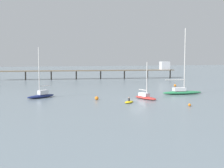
{
  "coord_description": "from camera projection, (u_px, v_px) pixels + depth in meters",
  "views": [
    {
      "loc": [
        -20.64,
        -62.57,
        9.46
      ],
      "look_at": [
        0.0,
        20.57,
        1.5
      ],
      "focal_mm": 50.36,
      "sensor_mm": 36.0,
      "label": 1
    }
  ],
  "objects": [
    {
      "name": "mooring_buoy_outer",
      "position": [
        175.0,
        85.0,
        93.85
      ],
      "size": [
        0.72,
        0.72,
        0.72
      ],
      "primitive_type": "sphere",
      "color": "orange",
      "rests_on": "ground_plane"
    },
    {
      "name": "ground_plane",
      "position": [
        135.0,
        100.0,
        66.3
      ],
      "size": [
        400.0,
        400.0,
        0.0
      ],
      "primitive_type": "plane",
      "color": "slate"
    },
    {
      "name": "sailboat_red",
      "position": [
        145.0,
        96.0,
        67.3
      ],
      "size": [
        4.07,
        6.52,
        7.98
      ],
      "color": "red",
      "rests_on": "ground_plane"
    },
    {
      "name": "dinghy_yellow",
      "position": [
        129.0,
        102.0,
        62.22
      ],
      "size": [
        2.9,
        3.27,
        1.14
      ],
      "color": "yellow",
      "rests_on": "ground_plane"
    },
    {
      "name": "sailboat_navy",
      "position": [
        41.0,
        94.0,
        69.1
      ],
      "size": [
        6.7,
        5.34,
        11.1
      ],
      "color": "navy",
      "rests_on": "ground_plane"
    },
    {
      "name": "mooring_buoy_mid",
      "position": [
        190.0,
        105.0,
        57.82
      ],
      "size": [
        0.54,
        0.54,
        0.54
      ],
      "primitive_type": "sphere",
      "color": "orange",
      "rests_on": "ground_plane"
    },
    {
      "name": "sailboat_green",
      "position": [
        182.0,
        91.0,
        75.58
      ],
      "size": [
        10.07,
        2.7,
        15.79
      ],
      "color": "#287F4C",
      "rests_on": "ground_plane"
    },
    {
      "name": "mooring_buoy_far",
      "position": [
        97.0,
        98.0,
        65.87
      ],
      "size": [
        0.79,
        0.79,
        0.79
      ],
      "primitive_type": "sphere",
      "color": "orange",
      "rests_on": "ground_plane"
    },
    {
      "name": "pier",
      "position": [
        112.0,
        69.0,
        124.3
      ],
      "size": [
        69.17,
        9.18,
        6.75
      ],
      "color": "brown",
      "rests_on": "ground_plane"
    }
  ]
}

